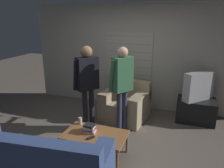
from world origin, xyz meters
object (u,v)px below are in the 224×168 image
object	(u,v)px
person_right_standing	(122,80)
spare_remote	(91,138)
couch_blue	(31,166)
book_stack	(89,128)
soda_can	(80,121)
person_left_standing	(87,78)
coffee_table	(95,136)
tv	(198,86)
armchair_beige	(126,104)

from	to	relation	value
person_right_standing	spare_remote	world-z (taller)	person_right_standing
couch_blue	book_stack	bearing A→B (deg)	58.86
couch_blue	soda_can	bearing A→B (deg)	75.82
soda_can	person_left_standing	bearing A→B (deg)	101.99
coffee_table	tv	xyz separation A→B (m)	(1.58, 1.91, 0.44)
armchair_beige	coffee_table	distance (m)	1.55
armchair_beige	person_left_standing	xyz separation A→B (m)	(-0.59, -0.71, 0.76)
coffee_table	book_stack	distance (m)	0.15
person_right_standing	spare_remote	bearing A→B (deg)	-155.50
couch_blue	spare_remote	bearing A→B (deg)	48.67
couch_blue	person_right_standing	bearing A→B (deg)	62.71
tv	book_stack	xyz separation A→B (m)	(-1.69, -1.88, -0.33)
person_right_standing	book_stack	world-z (taller)	person_right_standing
spare_remote	coffee_table	bearing A→B (deg)	121.59
coffee_table	soda_can	world-z (taller)	soda_can
couch_blue	person_left_standing	size ratio (longest dim) A/B	1.27
person_left_standing	soda_can	xyz separation A→B (m)	(0.13, -0.60, -0.62)
tv	soda_can	xyz separation A→B (m)	(-1.96, -1.68, -0.34)
armchair_beige	book_stack	size ratio (longest dim) A/B	4.73
tv	person_right_standing	size ratio (longest dim) A/B	0.38
couch_blue	spare_remote	distance (m)	0.93
book_stack	person_left_standing	bearing A→B (deg)	116.53
couch_blue	coffee_table	bearing A→B (deg)	52.92
person_right_standing	soda_can	distance (m)	1.08
person_right_standing	soda_can	size ratio (longest dim) A/B	13.57
person_left_standing	person_right_standing	distance (m)	0.68
soda_can	spare_remote	world-z (taller)	soda_can
armchair_beige	person_left_standing	bearing A→B (deg)	59.82
couch_blue	coffee_table	world-z (taller)	couch_blue
book_stack	spare_remote	bearing A→B (deg)	-58.94
coffee_table	person_right_standing	size ratio (longest dim) A/B	0.60
armchair_beige	person_left_standing	distance (m)	1.20
tv	spare_remote	size ratio (longest dim) A/B	5.02
couch_blue	armchair_beige	size ratio (longest dim) A/B	2.04
book_stack	soda_can	size ratio (longest dim) A/B	1.79
armchair_beige	soda_can	distance (m)	1.40
tv	couch_blue	bearing A→B (deg)	6.46
coffee_table	spare_remote	xyz separation A→B (m)	(-0.01, -0.15, 0.05)
tv	soda_can	distance (m)	2.60
tv	person_left_standing	distance (m)	2.37
armchair_beige	coffee_table	bearing A→B (deg)	96.52
book_stack	coffee_table	bearing A→B (deg)	-12.85
spare_remote	person_right_standing	bearing A→B (deg)	115.03
armchair_beige	soda_can	size ratio (longest dim) A/B	8.48
couch_blue	person_right_standing	size ratio (longest dim) A/B	1.27
couch_blue	person_left_standing	world-z (taller)	person_left_standing
soda_can	spare_remote	xyz separation A→B (m)	(0.38, -0.37, -0.05)
coffee_table	soda_can	distance (m)	0.46
person_right_standing	spare_remote	size ratio (longest dim) A/B	13.13
coffee_table	person_right_standing	distance (m)	1.19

